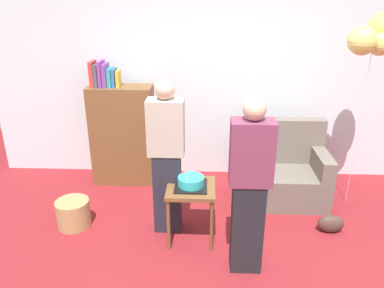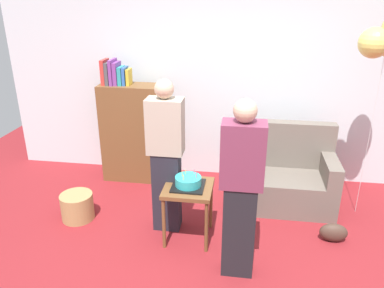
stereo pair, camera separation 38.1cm
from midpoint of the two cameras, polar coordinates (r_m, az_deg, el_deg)
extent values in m
plane|color=maroon|center=(3.69, 0.71, -18.15)|extent=(8.00, 8.00, 0.00)
cube|color=silver|center=(4.98, 1.53, 10.07)|extent=(6.00, 0.10, 2.70)
cube|color=#6B6056|center=(4.68, 10.81, -6.18)|extent=(1.10, 0.70, 0.40)
cube|color=#6B6056|center=(4.72, 10.79, 0.52)|extent=(1.10, 0.16, 0.56)
cube|color=#6B6056|center=(4.49, 5.15, -2.55)|extent=(0.16, 0.70, 0.24)
cube|color=#6B6056|center=(4.64, 16.85, -2.65)|extent=(0.16, 0.70, 0.24)
cube|color=brown|center=(5.00, -12.60, 1.24)|extent=(0.80, 0.36, 1.30)
cube|color=red|center=(4.88, -17.02, 10.15)|extent=(0.05, 0.23, 0.31)
cube|color=#4C4C51|center=(4.86, -16.41, 9.99)|extent=(0.04, 0.24, 0.28)
cube|color=#7F3D93|center=(4.84, -15.84, 10.22)|extent=(0.04, 0.25, 0.31)
cube|color=#7F3D93|center=(4.83, -15.25, 10.05)|extent=(0.05, 0.22, 0.28)
cube|color=teal|center=(4.82, -14.58, 9.75)|extent=(0.05, 0.20, 0.23)
cube|color=#3366B7|center=(4.81, -14.00, 9.75)|extent=(0.04, 0.18, 0.22)
cube|color=gold|center=(4.80, -13.42, 9.64)|extent=(0.04, 0.16, 0.20)
cube|color=brown|center=(3.75, -3.09, -6.82)|extent=(0.48, 0.48, 0.04)
cylinder|color=brown|center=(3.75, -6.57, -12.26)|extent=(0.04, 0.04, 0.56)
cylinder|color=brown|center=(3.71, 0.00, -12.49)|extent=(0.04, 0.04, 0.56)
cylinder|color=brown|center=(4.10, -5.69, -8.96)|extent=(0.04, 0.04, 0.56)
cylinder|color=brown|center=(4.07, 0.25, -9.13)|extent=(0.04, 0.04, 0.56)
cube|color=black|center=(3.73, -3.10, -6.44)|extent=(0.32, 0.32, 0.02)
cylinder|color=#2DB2B7|center=(3.71, -3.12, -5.72)|extent=(0.26, 0.26, 0.09)
cylinder|color=#EA668C|center=(3.66, -1.87, -4.74)|extent=(0.01, 0.01, 0.06)
cylinder|color=#EA668C|center=(3.74, -2.27, -4.26)|extent=(0.01, 0.01, 0.05)
cylinder|color=#F2CC4C|center=(3.74, -3.61, -4.34)|extent=(0.01, 0.01, 0.05)
cylinder|color=#F2CC4C|center=(3.68, -4.08, -4.67)|extent=(0.01, 0.01, 0.06)
cylinder|color=#F2CC4C|center=(3.61, -3.82, -5.23)|extent=(0.01, 0.01, 0.06)
cylinder|color=#66B2E5|center=(3.61, -2.48, -5.27)|extent=(0.01, 0.01, 0.05)
cube|color=#23232D|center=(3.98, -6.51, -7.34)|extent=(0.28, 0.20, 0.88)
cube|color=#B2A893|center=(3.68, -6.99, 2.48)|extent=(0.36, 0.22, 0.56)
sphere|color=#D1A889|center=(3.57, -7.26, 8.15)|extent=(0.19, 0.19, 0.19)
cube|color=black|center=(3.44, 5.15, -12.49)|extent=(0.28, 0.20, 0.88)
cube|color=#75334C|center=(3.09, 5.60, -1.40)|extent=(0.36, 0.22, 0.56)
sphere|color=#D1A889|center=(2.96, 5.87, 5.28)|extent=(0.19, 0.19, 0.19)
cylinder|color=#A88451|center=(4.40, -20.02, -9.93)|extent=(0.36, 0.36, 0.30)
ellipsoid|color=#473328|center=(4.27, 17.93, -11.52)|extent=(0.28, 0.14, 0.20)
cylinder|color=silver|center=(4.55, 21.78, 1.96)|extent=(0.00, 0.00, 1.88)
sphere|color=#E5D666|center=(4.34, 24.42, 13.74)|extent=(0.25, 0.25, 0.25)
sphere|color=#2DADA8|center=(4.39, 24.31, 14.50)|extent=(0.26, 0.26, 0.26)
sphere|color=#E5D666|center=(4.24, 22.14, 14.34)|extent=(0.30, 0.30, 0.30)
sphere|color=#E5D666|center=(4.41, 24.88, 15.94)|extent=(0.31, 0.31, 0.31)
camera|label=1|loc=(0.19, -92.86, -1.16)|focal=35.10mm
camera|label=2|loc=(0.19, 87.14, 1.16)|focal=35.10mm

